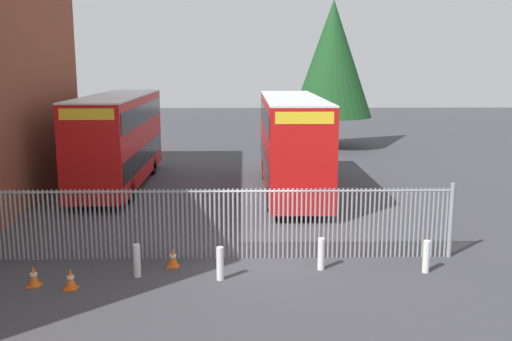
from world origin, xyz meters
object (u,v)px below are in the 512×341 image
object	(u,v)px
double_decker_bus_behind_fence_left	(118,137)
bollard_near_right	(321,254)
traffic_cone_by_gate	(71,279)
bollard_near_left	(137,261)
traffic_cone_near_kerb	(173,258)
double_decker_bus_near_gate	(292,141)
bollard_center_front	(220,264)
bollard_far_right	(426,257)
traffic_cone_mid_forecourt	(34,276)

from	to	relation	value
double_decker_bus_behind_fence_left	bollard_near_right	size ratio (longest dim) A/B	11.38
traffic_cone_by_gate	bollard_near_left	bearing A→B (deg)	28.60
traffic_cone_near_kerb	bollard_near_right	bearing A→B (deg)	-3.88
double_decker_bus_near_gate	bollard_center_front	bearing A→B (deg)	-104.89
bollard_far_right	traffic_cone_mid_forecourt	world-z (taller)	bollard_far_right
bollard_near_left	traffic_cone_mid_forecourt	distance (m)	2.76
double_decker_bus_behind_fence_left	bollard_far_right	xyz separation A→B (m)	(11.29, -11.91, -1.95)
double_decker_bus_behind_fence_left	bollard_near_right	world-z (taller)	double_decker_bus_behind_fence_left
bollard_far_right	double_decker_bus_behind_fence_left	bearing A→B (deg)	133.46
bollard_center_front	bollard_far_right	world-z (taller)	same
traffic_cone_near_kerb	bollard_near_left	bearing A→B (deg)	-140.20
double_decker_bus_behind_fence_left	double_decker_bus_near_gate	bearing A→B (deg)	-11.16
traffic_cone_mid_forecourt	traffic_cone_near_kerb	xyz separation A→B (m)	(3.59, 1.42, 0.00)
double_decker_bus_near_gate	bollard_near_right	size ratio (longest dim) A/B	11.38
traffic_cone_by_gate	traffic_cone_near_kerb	distance (m)	3.01
bollard_near_right	traffic_cone_near_kerb	size ratio (longest dim) A/B	1.61
double_decker_bus_near_gate	traffic_cone_by_gate	bearing A→B (deg)	-121.03
double_decker_bus_near_gate	traffic_cone_near_kerb	world-z (taller)	double_decker_bus_near_gate
double_decker_bus_near_gate	traffic_cone_mid_forecourt	distance (m)	13.79
traffic_cone_mid_forecourt	traffic_cone_near_kerb	distance (m)	3.86
bollard_near_left	traffic_cone_near_kerb	world-z (taller)	bollard_near_left
bollard_near_left	traffic_cone_mid_forecourt	bearing A→B (deg)	-166.26
traffic_cone_mid_forecourt	traffic_cone_near_kerb	world-z (taller)	same
double_decker_bus_near_gate	traffic_cone_mid_forecourt	world-z (taller)	double_decker_bus_near_gate
traffic_cone_by_gate	traffic_cone_mid_forecourt	distance (m)	1.08
bollard_center_front	traffic_cone_by_gate	size ratio (longest dim) A/B	1.61
double_decker_bus_behind_fence_left	bollard_far_right	distance (m)	16.53
bollard_center_front	traffic_cone_mid_forecourt	size ratio (longest dim) A/B	1.61
bollard_far_right	double_decker_bus_near_gate	bearing A→B (deg)	106.54
bollard_near_right	double_decker_bus_near_gate	bearing A→B (deg)	90.35
double_decker_bus_behind_fence_left	traffic_cone_by_gate	xyz separation A→B (m)	(1.41, -12.96, -2.13)
double_decker_bus_behind_fence_left	bollard_center_front	world-z (taller)	double_decker_bus_behind_fence_left
bollard_center_front	double_decker_bus_near_gate	bearing A→B (deg)	75.11
traffic_cone_near_kerb	bollard_far_right	bearing A→B (deg)	-4.59
bollard_center_front	traffic_cone_mid_forecourt	distance (m)	5.04
bollard_center_front	traffic_cone_mid_forecourt	xyz separation A→B (m)	(-5.03, -0.37, -0.19)
double_decker_bus_near_gate	bollard_near_left	world-z (taller)	double_decker_bus_near_gate
traffic_cone_by_gate	traffic_cone_near_kerb	size ratio (longest dim) A/B	1.00
double_decker_bus_behind_fence_left	bollard_near_left	xyz separation A→B (m)	(3.02, -12.09, -1.95)
traffic_cone_by_gate	bollard_near_right	bearing A→B (deg)	11.07
double_decker_bus_near_gate	bollard_center_front	xyz separation A→B (m)	(-2.86, -10.74, -1.95)
double_decker_bus_behind_fence_left	bollard_near_right	bearing A→B (deg)	-54.47
double_decker_bus_behind_fence_left	bollard_near_left	distance (m)	12.61
bollard_far_right	traffic_cone_near_kerb	xyz separation A→B (m)	(-7.35, 0.59, -0.19)
double_decker_bus_behind_fence_left	bollard_center_front	size ratio (longest dim) A/B	11.38
double_decker_bus_behind_fence_left	bollard_far_right	bearing A→B (deg)	-46.54
bollard_near_left	bollard_center_front	xyz separation A→B (m)	(2.35, -0.28, 0.00)
bollard_near_left	traffic_cone_by_gate	bearing A→B (deg)	-151.40
bollard_near_right	bollard_far_right	bearing A→B (deg)	-5.62
traffic_cone_near_kerb	traffic_cone_mid_forecourt	bearing A→B (deg)	-158.45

